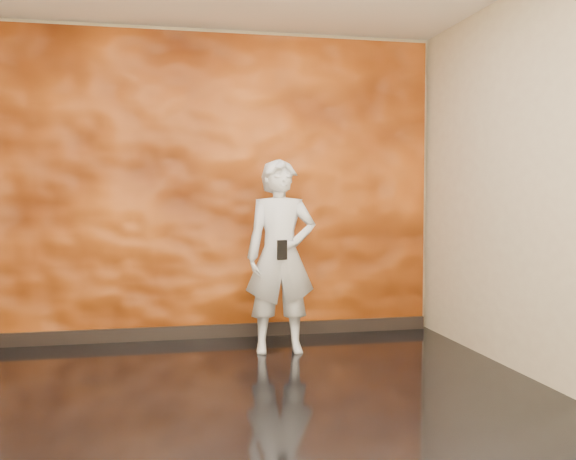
# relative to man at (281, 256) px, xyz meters

# --- Properties ---
(room) EXTENTS (4.02, 4.02, 2.81)m
(room) POSITION_rel_man_xyz_m (-0.41, -1.29, 0.60)
(room) COLOR black
(room) RESTS_ON ground
(feature_wall) EXTENTS (3.90, 0.06, 2.75)m
(feature_wall) POSITION_rel_man_xyz_m (-0.41, 0.67, 0.58)
(feature_wall) COLOR orange
(feature_wall) RESTS_ON ground
(baseboard) EXTENTS (3.90, 0.04, 0.12)m
(baseboard) POSITION_rel_man_xyz_m (-0.41, 0.63, -0.74)
(baseboard) COLOR black
(baseboard) RESTS_ON ground
(man) EXTENTS (0.61, 0.42, 1.59)m
(man) POSITION_rel_man_xyz_m (0.00, 0.00, 0.00)
(man) COLOR #A5AAB4
(man) RESTS_ON ground
(phone) EXTENTS (0.09, 0.04, 0.16)m
(phone) POSITION_rel_man_xyz_m (-0.03, -0.22, 0.07)
(phone) COLOR black
(phone) RESTS_ON man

